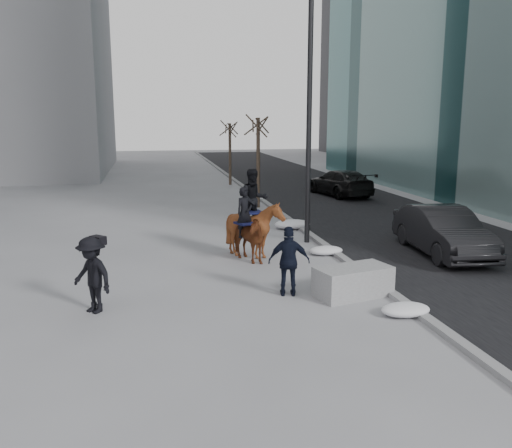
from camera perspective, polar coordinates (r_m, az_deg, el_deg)
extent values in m
plane|color=gray|center=(14.06, 0.96, -6.95)|extent=(120.00, 120.00, 0.00)
cube|color=black|center=(25.45, 11.68, 1.08)|extent=(8.00, 90.00, 0.01)
cube|color=gray|center=(24.17, 2.91, 0.91)|extent=(0.25, 90.00, 0.12)
cube|color=#9A9A9C|center=(13.70, 10.17, -5.98)|extent=(2.04, 1.36, 0.75)
imported|color=black|center=(18.42, 19.07, -0.71)|extent=(2.00, 4.80, 1.54)
imported|color=black|center=(30.97, 8.80, 4.32)|extent=(2.85, 5.32, 1.46)
imported|color=#4F2E0F|center=(16.60, -1.10, -1.45)|extent=(1.44, 1.93, 1.48)
imported|color=black|center=(16.60, -1.20, 1.20)|extent=(0.67, 0.57, 1.55)
cube|color=#0E1034|center=(16.66, -1.20, 0.09)|extent=(0.66, 0.71, 0.06)
imported|color=#522C10|center=(16.98, -0.13, -0.56)|extent=(1.68, 1.84, 1.83)
imported|color=black|center=(16.96, -0.23, 2.60)|extent=(1.01, 0.84, 1.91)
cube|color=#0F1238|center=(17.03, -0.23, 1.26)|extent=(0.55, 0.62, 0.06)
imported|color=black|center=(13.43, 3.50, -3.94)|extent=(1.10, 0.64, 1.75)
cylinder|color=red|center=(13.86, 2.74, -2.28)|extent=(0.04, 0.18, 0.07)
imported|color=black|center=(12.81, -16.88, -5.17)|extent=(1.26, 1.26, 1.75)
cube|color=black|center=(12.85, -16.30, -1.66)|extent=(0.41, 0.41, 0.20)
cylinder|color=black|center=(18.86, 5.62, 11.52)|extent=(0.18, 0.18, 9.00)
ellipsoid|color=silver|center=(12.72, 15.46, -8.68)|extent=(1.13, 0.72, 0.29)
ellipsoid|color=silver|center=(21.58, 3.84, -0.02)|extent=(1.44, 0.92, 0.37)
ellipsoid|color=silver|center=(17.66, 7.38, -2.78)|extent=(1.10, 0.70, 0.28)
ellipsoid|color=silver|center=(28.88, -0.07, 2.80)|extent=(1.21, 0.77, 0.31)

